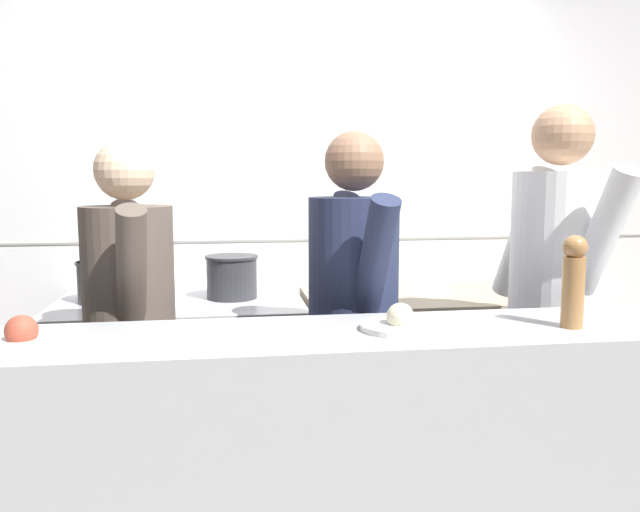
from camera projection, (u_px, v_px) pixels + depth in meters
name	position (u px, v px, depth m)	size (l,w,h in m)	color
wall_back_tiled	(294.00, 212.00, 3.37)	(8.00, 0.06, 2.60)	white
oven_range	(182.00, 393.00, 3.00)	(1.16, 0.71, 0.91)	#38383D
prep_counter	(438.00, 382.00, 3.19)	(1.35, 0.65, 0.90)	gray
pass_counter	(388.00, 498.00, 1.89)	(3.23, 0.45, 1.04)	#B7BABF
stock_pot	(103.00, 280.00, 2.91)	(0.24, 0.24, 0.19)	#2D2D33
sauce_pot	(232.00, 276.00, 3.01)	(0.25, 0.25, 0.21)	#2D2D33
mixing_bowl_steel	(430.00, 283.00, 3.19)	(0.25, 0.25, 0.09)	#B7BABF
plated_dish_main	(22.00, 338.00, 1.65)	(0.24, 0.24, 0.09)	white
plated_dish_appetiser	(400.00, 323.00, 1.83)	(0.23, 0.23, 0.08)	white
pepper_mill	(574.00, 279.00, 1.84)	(0.07, 0.07, 0.28)	#AD7A47
chef_head_cook	(131.00, 337.00, 2.30)	(0.39, 0.71, 1.62)	black
chef_sous	(353.00, 328.00, 2.35)	(0.38, 0.72, 1.65)	black
chef_line	(555.00, 305.00, 2.48)	(0.42, 0.77, 1.76)	black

